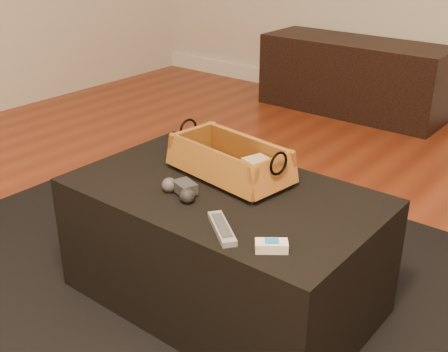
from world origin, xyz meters
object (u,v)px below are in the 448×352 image
Objects in this scene: game_controller at (181,189)px; cream_gadget at (272,246)px; tv_remote at (222,168)px; ottoman at (223,245)px; media_cabinet at (353,77)px; silver_remote at (222,228)px; wicker_basket at (230,162)px.

game_controller is 0.41m from cream_gadget.
tv_remote is at bearing 144.11° from cream_gadget.
ottoman is 6.57× the size of game_controller.
game_controller reaches higher than cream_gadget.
media_cabinet is 2.32m from ottoman.
media_cabinet is 2.23m from tv_remote.
tv_remote reaches higher than silver_remote.
game_controller is at bearing -88.66° from tv_remote.
media_cabinet is at bearing 108.49° from silver_remote.
cream_gadget is (0.98, -2.44, 0.20)m from media_cabinet.
media_cabinet is 2.63m from cream_gadget.
game_controller is at bearing -96.73° from wicker_basket.
wicker_basket reaches higher than media_cabinet.
ottoman is 0.27m from game_controller.
silver_remote is at bearing -20.60° from game_controller.
media_cabinet is at bearing 107.01° from tv_remote.
ottoman is at bearing -73.71° from media_cabinet.
media_cabinet reaches higher than ottoman.
tv_remote is at bearing 128.87° from silver_remote.
wicker_basket reaches higher than ottoman.
cream_gadget is at bearing -34.01° from tv_remote.
wicker_basket is 0.22m from game_controller.
tv_remote is at bearing -151.01° from wicker_basket.
wicker_basket is at bearing 141.21° from cream_gadget.
game_controller is (-0.07, -0.12, 0.23)m from ottoman.
wicker_basket is 0.48m from cream_gadget.
ottoman is at bearing -47.50° from tv_remote.
cream_gadget is (0.33, -0.21, 0.22)m from ottoman.
ottoman is 4.43× the size of tv_remote.
cream_gadget is (0.40, -0.29, -0.01)m from tv_remote.
media_cabinet reaches higher than silver_remote.
ottoman is at bearing 58.67° from game_controller.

